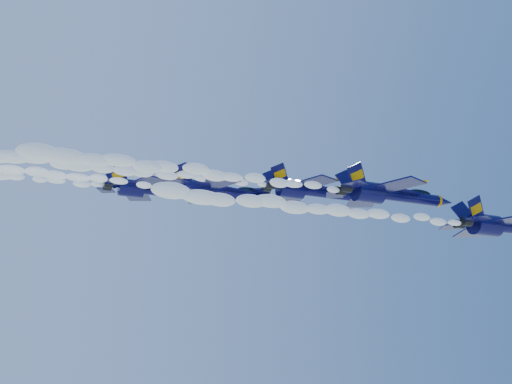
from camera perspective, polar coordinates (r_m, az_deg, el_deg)
name	(u,v)px	position (r m, az deg, el deg)	size (l,w,h in m)	color
jet_lead	(506,227)	(75.68, 23.74, -3.19)	(16.77, 13.76, 6.23)	#0A093A
smoke_trail_jet_lead	(324,209)	(60.17, 6.85, -1.65)	(36.09, 1.73, 1.56)	white
jet_second	(391,194)	(73.89, 13.35, -0.23)	(17.22, 14.13, 6.40)	#0A093A
smoke_trail_jet_second	(198,172)	(62.73, -5.83, 2.02)	(36.09, 1.78, 1.60)	white
jet_third	(312,191)	(80.09, 5.63, 0.12)	(16.75, 13.74, 6.23)	#0A093A
smoke_trail_jet_third	(131,171)	(71.97, -12.35, 2.11)	(36.09, 1.73, 1.56)	white
jet_fourth	(219,192)	(78.59, -3.71, 0.03)	(17.25, 14.15, 6.41)	#0A093A
smoke_trail_jet_fourth	(21,171)	(74.61, -22.48, 1.96)	(36.09, 1.78, 1.61)	white
jet_fifth	(153,190)	(83.32, -10.23, 0.19)	(16.12, 13.22, 5.99)	#0A093A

